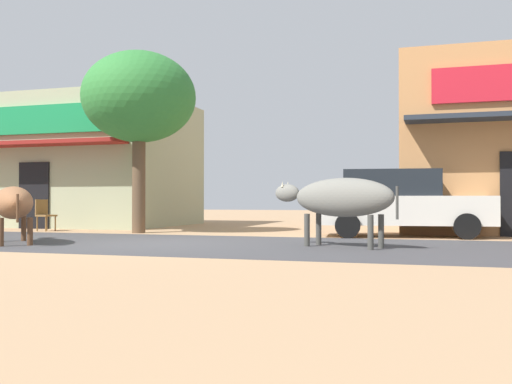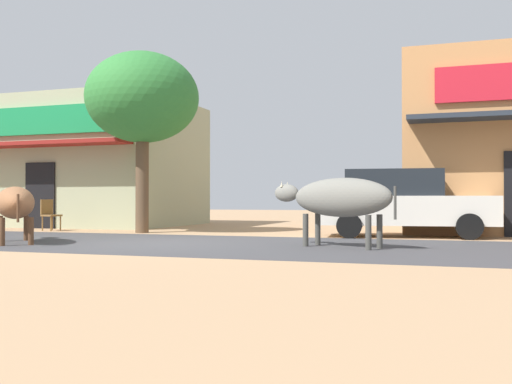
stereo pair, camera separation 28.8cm
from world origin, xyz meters
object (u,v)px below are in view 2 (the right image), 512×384
cow_near_brown (15,203)px  cow_far_dark (338,198)px  parked_hatchback_car (402,202)px  roadside_tree (142,99)px  cafe_chair_near_tree (50,213)px

cow_near_brown → cow_far_dark: 6.74m
parked_hatchback_car → cow_far_dark: size_ratio=1.65×
roadside_tree → cow_far_dark: bearing=-27.7°
cow_far_dark → cafe_chair_near_tree: size_ratio=2.83×
cow_near_brown → cafe_chair_near_tree: cow_near_brown is taller
parked_hatchback_car → cow_far_dark: 3.75m
cow_far_dark → cafe_chair_near_tree: 9.72m
cow_near_brown → cow_far_dark: cow_far_dark is taller
cow_near_brown → cow_far_dark: (6.66, 1.01, 0.10)m
cow_near_brown → cafe_chair_near_tree: size_ratio=2.52×
roadside_tree → cafe_chair_near_tree: bearing=177.6°
cafe_chair_near_tree → cow_far_dark: bearing=-19.8°
cow_far_dark → cafe_chair_near_tree: bearing=160.2°
parked_hatchback_car → cow_near_brown: bearing=-148.5°
parked_hatchback_car → cow_near_brown: (-7.58, -4.65, -0.01)m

